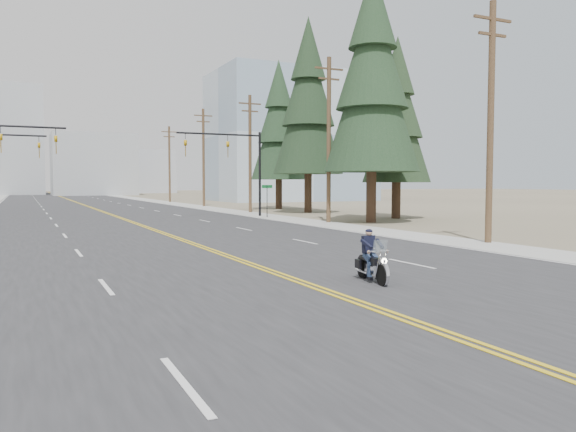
# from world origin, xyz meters

# --- Properties ---
(ground_plane) EXTENTS (400.00, 400.00, 0.00)m
(ground_plane) POSITION_xyz_m (0.00, 0.00, 0.00)
(ground_plane) COLOR #776D56
(ground_plane) RESTS_ON ground
(road) EXTENTS (20.00, 200.00, 0.01)m
(road) POSITION_xyz_m (0.00, 70.00, 0.01)
(road) COLOR #303033
(road) RESTS_ON ground
(sidewalk_right) EXTENTS (3.00, 200.00, 0.01)m
(sidewalk_right) POSITION_xyz_m (11.50, 70.00, 0.01)
(sidewalk_right) COLOR #A5A5A0
(sidewalk_right) RESTS_ON ground
(traffic_mast_right) EXTENTS (7.10, 0.26, 7.00)m
(traffic_mast_right) POSITION_xyz_m (8.98, 32.00, 4.94)
(traffic_mast_right) COLOR black
(traffic_mast_right) RESTS_ON ground
(street_sign) EXTENTS (0.90, 0.06, 2.62)m
(street_sign) POSITION_xyz_m (10.80, 30.00, 1.80)
(street_sign) COLOR black
(street_sign) RESTS_ON ground
(utility_pole_a) EXTENTS (2.20, 0.30, 11.00)m
(utility_pole_a) POSITION_xyz_m (12.50, 8.00, 5.73)
(utility_pole_a) COLOR brown
(utility_pole_a) RESTS_ON ground
(utility_pole_b) EXTENTS (2.20, 0.30, 11.50)m
(utility_pole_b) POSITION_xyz_m (12.50, 23.00, 5.98)
(utility_pole_b) COLOR brown
(utility_pole_b) RESTS_ON ground
(utility_pole_c) EXTENTS (2.20, 0.30, 11.00)m
(utility_pole_c) POSITION_xyz_m (12.50, 38.00, 5.73)
(utility_pole_c) COLOR brown
(utility_pole_c) RESTS_ON ground
(utility_pole_d) EXTENTS (2.20, 0.30, 11.50)m
(utility_pole_d) POSITION_xyz_m (12.50, 53.00, 5.98)
(utility_pole_d) COLOR brown
(utility_pole_d) RESTS_ON ground
(utility_pole_e) EXTENTS (2.20, 0.30, 11.00)m
(utility_pole_e) POSITION_xyz_m (12.50, 70.00, 5.73)
(utility_pole_e) COLOR brown
(utility_pole_e) RESTS_ON ground
(glass_building) EXTENTS (24.00, 16.00, 20.00)m
(glass_building) POSITION_xyz_m (32.00, 70.00, 10.00)
(glass_building) COLOR #9EB5CC
(glass_building) RESTS_ON ground
(haze_bldg_b) EXTENTS (18.00, 14.00, 14.00)m
(haze_bldg_b) POSITION_xyz_m (8.00, 125.00, 7.00)
(haze_bldg_b) COLOR #ADB2B7
(haze_bldg_b) RESTS_ON ground
(haze_bldg_c) EXTENTS (16.00, 12.00, 18.00)m
(haze_bldg_c) POSITION_xyz_m (40.00, 110.00, 9.00)
(haze_bldg_c) COLOR #B7BCC6
(haze_bldg_c) RESTS_ON ground
(haze_bldg_e) EXTENTS (14.00, 14.00, 12.00)m
(haze_bldg_e) POSITION_xyz_m (25.00, 150.00, 6.00)
(haze_bldg_e) COLOR #B7BCC6
(haze_bldg_e) RESTS_ON ground
(motorcyclist) EXTENTS (1.13, 2.01, 1.48)m
(motorcyclist) POSITION_xyz_m (1.86, 1.67, 0.74)
(motorcyclist) COLOR black
(motorcyclist) RESTS_ON ground
(conifer_near) EXTENTS (6.73, 6.73, 17.82)m
(conifer_near) POSITION_xyz_m (15.26, 21.79, 10.23)
(conifer_near) COLOR #382619
(conifer_near) RESTS_ON ground
(conifer_mid) EXTENTS (5.31, 5.31, 14.17)m
(conifer_mid) POSITION_xyz_m (19.62, 24.81, 8.13)
(conifer_mid) COLOR #382619
(conifer_mid) RESTS_ON ground
(conifer_tall) EXTENTS (6.55, 6.55, 18.19)m
(conifer_tall) POSITION_xyz_m (17.34, 35.47, 10.45)
(conifer_tall) COLOR #382619
(conifer_tall) RESTS_ON ground
(conifer_far) EXTENTS (5.93, 5.93, 15.87)m
(conifer_far) POSITION_xyz_m (17.96, 43.51, 9.11)
(conifer_far) COLOR #382619
(conifer_far) RESTS_ON ground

